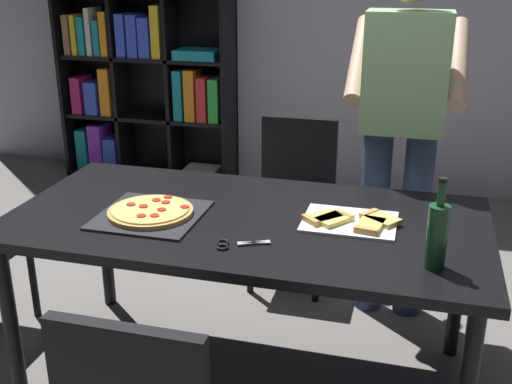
{
  "coord_description": "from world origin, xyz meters",
  "views": [
    {
      "loc": [
        0.64,
        -2.21,
        1.72
      ],
      "look_at": [
        0.0,
        0.15,
        0.8
      ],
      "focal_mm": 44.0,
      "sensor_mm": 36.0,
      "label": 1
    }
  ],
  "objects_px": {
    "person_serving_pizza": "(402,121)",
    "pepperoni_pizza_on_tray": "(151,213)",
    "bookshelf": "(141,56)",
    "chair_far_side": "(294,191)",
    "kitchen_scissors": "(234,244)",
    "wine_bottle": "(437,235)",
    "dining_table": "(246,232)"
  },
  "relations": [
    {
      "from": "bookshelf",
      "to": "pepperoni_pizza_on_tray",
      "type": "xyz_separation_m",
      "value": [
        1.18,
        -2.47,
        -0.23
      ]
    },
    {
      "from": "pepperoni_pizza_on_tray",
      "to": "dining_table",
      "type": "bearing_deg",
      "value": 14.66
    },
    {
      "from": "dining_table",
      "to": "pepperoni_pizza_on_tray",
      "type": "bearing_deg",
      "value": -165.34
    },
    {
      "from": "bookshelf",
      "to": "wine_bottle",
      "type": "xyz_separation_m",
      "value": [
        2.27,
        -2.63,
        -0.12
      ]
    },
    {
      "from": "person_serving_pizza",
      "to": "pepperoni_pizza_on_tray",
      "type": "height_order",
      "value": "person_serving_pizza"
    },
    {
      "from": "wine_bottle",
      "to": "pepperoni_pizza_on_tray",
      "type": "bearing_deg",
      "value": 171.74
    },
    {
      "from": "chair_far_side",
      "to": "person_serving_pizza",
      "type": "xyz_separation_m",
      "value": [
        0.55,
        -0.22,
        0.49
      ]
    },
    {
      "from": "wine_bottle",
      "to": "kitchen_scissors",
      "type": "xyz_separation_m",
      "value": [
        -0.69,
        -0.01,
        -0.11
      ]
    },
    {
      "from": "bookshelf",
      "to": "person_serving_pizza",
      "type": "xyz_separation_m",
      "value": [
        2.1,
        -1.64,
        0.01
      ]
    },
    {
      "from": "bookshelf",
      "to": "pepperoni_pizza_on_tray",
      "type": "relative_size",
      "value": 4.87
    },
    {
      "from": "chair_far_side",
      "to": "bookshelf",
      "type": "bearing_deg",
      "value": 137.5
    },
    {
      "from": "dining_table",
      "to": "kitchen_scissors",
      "type": "bearing_deg",
      "value": -83.03
    },
    {
      "from": "dining_table",
      "to": "kitchen_scissors",
      "type": "height_order",
      "value": "kitchen_scissors"
    },
    {
      "from": "chair_far_side",
      "to": "pepperoni_pizza_on_tray",
      "type": "xyz_separation_m",
      "value": [
        -0.37,
        -1.06,
        0.25
      ]
    },
    {
      "from": "wine_bottle",
      "to": "chair_far_side",
      "type": "bearing_deg",
      "value": 120.79
    },
    {
      "from": "pepperoni_pizza_on_tray",
      "to": "kitchen_scissors",
      "type": "relative_size",
      "value": 2.03
    },
    {
      "from": "chair_far_side",
      "to": "kitchen_scissors",
      "type": "relative_size",
      "value": 4.56
    },
    {
      "from": "bookshelf",
      "to": "kitchen_scissors",
      "type": "height_order",
      "value": "bookshelf"
    },
    {
      "from": "person_serving_pizza",
      "to": "bookshelf",
      "type": "bearing_deg",
      "value": 142.04
    },
    {
      "from": "bookshelf",
      "to": "person_serving_pizza",
      "type": "height_order",
      "value": "bookshelf"
    },
    {
      "from": "chair_far_side",
      "to": "bookshelf",
      "type": "distance_m",
      "value": 2.15
    },
    {
      "from": "dining_table",
      "to": "kitchen_scissors",
      "type": "relative_size",
      "value": 9.6
    },
    {
      "from": "dining_table",
      "to": "bookshelf",
      "type": "bearing_deg",
      "value": 123.04
    },
    {
      "from": "dining_table",
      "to": "wine_bottle",
      "type": "bearing_deg",
      "value": -19.41
    },
    {
      "from": "bookshelf",
      "to": "chair_far_side",
      "type": "bearing_deg",
      "value": -42.5
    },
    {
      "from": "pepperoni_pizza_on_tray",
      "to": "wine_bottle",
      "type": "xyz_separation_m",
      "value": [
        1.09,
        -0.16,
        0.1
      ]
    },
    {
      "from": "dining_table",
      "to": "chair_far_side",
      "type": "height_order",
      "value": "chair_far_side"
    },
    {
      "from": "dining_table",
      "to": "bookshelf",
      "type": "height_order",
      "value": "bookshelf"
    },
    {
      "from": "chair_far_side",
      "to": "kitchen_scissors",
      "type": "distance_m",
      "value": 1.25
    },
    {
      "from": "dining_table",
      "to": "person_serving_pizza",
      "type": "relative_size",
      "value": 1.08
    },
    {
      "from": "pepperoni_pizza_on_tray",
      "to": "wine_bottle",
      "type": "bearing_deg",
      "value": -8.26
    },
    {
      "from": "wine_bottle",
      "to": "bookshelf",
      "type": "bearing_deg",
      "value": 130.78
    }
  ]
}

